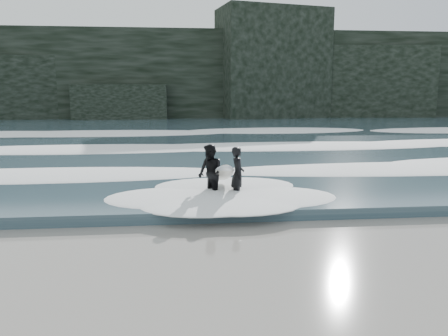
{
  "coord_description": "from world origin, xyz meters",
  "views": [
    {
      "loc": [
        -1.61,
        -7.29,
        3.19
      ],
      "look_at": [
        -0.35,
        5.24,
        1.0
      ],
      "focal_mm": 35.0,
      "sensor_mm": 36.0,
      "label": 1
    }
  ],
  "objects": [
    {
      "name": "surfer_left",
      "position": [
        -0.04,
        5.26,
        0.82
      ],
      "size": [
        0.91,
        1.93,
        1.62
      ],
      "color": "black",
      "rests_on": "ground"
    },
    {
      "name": "surfer_right",
      "position": [
        -0.7,
        5.23,
        0.86
      ],
      "size": [
        1.25,
        2.06,
        1.7
      ],
      "color": "black",
      "rests_on": "ground"
    },
    {
      "name": "foam_far",
      "position": [
        0.0,
        25.0,
        0.45
      ],
      "size": [
        60.0,
        4.8,
        0.3
      ],
      "primitive_type": "ellipsoid",
      "color": "white",
      "rests_on": "sea"
    },
    {
      "name": "foam_near",
      "position": [
        0.0,
        9.0,
        0.4
      ],
      "size": [
        60.0,
        3.2,
        0.2
      ],
      "primitive_type": "ellipsoid",
      "color": "white",
      "rests_on": "sea"
    },
    {
      "name": "headland",
      "position": [
        0.0,
        46.0,
        5.0
      ],
      "size": [
        70.0,
        9.0,
        10.0
      ],
      "primitive_type": "cube",
      "color": "black",
      "rests_on": "ground"
    },
    {
      "name": "sea",
      "position": [
        0.0,
        29.0,
        0.15
      ],
      "size": [
        90.0,
        52.0,
        0.3
      ],
      "primitive_type": "cube",
      "color": "#344A55",
      "rests_on": "ground"
    },
    {
      "name": "foam_mid",
      "position": [
        0.0,
        16.0,
        0.42
      ],
      "size": [
        60.0,
        4.0,
        0.24
      ],
      "primitive_type": "ellipsoid",
      "color": "white",
      "rests_on": "sea"
    },
    {
      "name": "ground",
      "position": [
        0.0,
        0.0,
        0.0
      ],
      "size": [
        120.0,
        120.0,
        0.0
      ],
      "primitive_type": "plane",
      "color": "olive",
      "rests_on": "ground"
    }
  ]
}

